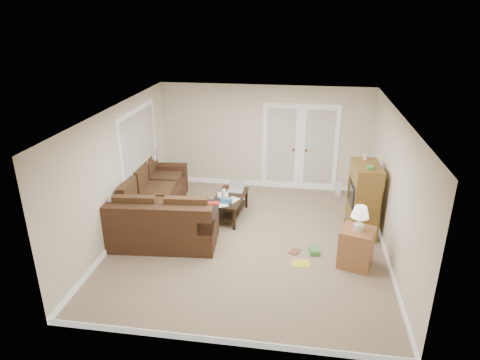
% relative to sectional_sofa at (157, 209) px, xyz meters
% --- Properties ---
extents(floor, '(5.50, 5.50, 0.00)m').
position_rel_sectional_sofa_xyz_m(floor, '(1.92, -0.35, -0.37)').
color(floor, gray).
rests_on(floor, ground).
extents(ceiling, '(5.00, 5.50, 0.02)m').
position_rel_sectional_sofa_xyz_m(ceiling, '(1.92, -0.35, 2.13)').
color(ceiling, white).
rests_on(ceiling, wall_back).
extents(wall_left, '(0.02, 5.50, 2.50)m').
position_rel_sectional_sofa_xyz_m(wall_left, '(-0.58, -0.35, 0.88)').
color(wall_left, silver).
rests_on(wall_left, floor).
extents(wall_right, '(0.02, 5.50, 2.50)m').
position_rel_sectional_sofa_xyz_m(wall_right, '(4.42, -0.35, 0.88)').
color(wall_right, silver).
rests_on(wall_right, floor).
extents(wall_back, '(5.00, 0.02, 2.50)m').
position_rel_sectional_sofa_xyz_m(wall_back, '(1.92, 2.40, 0.88)').
color(wall_back, silver).
rests_on(wall_back, floor).
extents(wall_front, '(5.00, 0.02, 2.50)m').
position_rel_sectional_sofa_xyz_m(wall_front, '(1.92, -3.10, 0.88)').
color(wall_front, silver).
rests_on(wall_front, floor).
extents(baseboards, '(5.00, 5.50, 0.10)m').
position_rel_sectional_sofa_xyz_m(baseboards, '(1.92, -0.35, -0.32)').
color(baseboards, white).
rests_on(baseboards, floor).
extents(french_doors, '(1.80, 0.05, 2.13)m').
position_rel_sectional_sofa_xyz_m(french_doors, '(2.77, 2.36, 0.67)').
color(french_doors, white).
rests_on(french_doors, floor).
extents(window_left, '(0.05, 1.92, 1.42)m').
position_rel_sectional_sofa_xyz_m(window_left, '(-0.54, 0.65, 1.18)').
color(window_left, white).
rests_on(window_left, wall_left).
extents(sectional_sofa, '(2.26, 3.09, 0.93)m').
position_rel_sectional_sofa_xyz_m(sectional_sofa, '(0.00, 0.00, 0.00)').
color(sectional_sofa, '#432919').
rests_on(sectional_sofa, floor).
extents(coffee_table, '(0.68, 1.19, 0.78)m').
position_rel_sectional_sofa_xyz_m(coffee_table, '(1.38, 0.60, -0.11)').
color(coffee_table, black).
rests_on(coffee_table, floor).
extents(tv_armoire, '(0.54, 0.92, 1.53)m').
position_rel_sectional_sofa_xyz_m(tv_armoire, '(4.05, 0.32, 0.35)').
color(tv_armoire, brown).
rests_on(tv_armoire, floor).
extents(side_cabinet, '(0.66, 0.66, 1.12)m').
position_rel_sectional_sofa_xyz_m(side_cabinet, '(3.83, -0.90, 0.04)').
color(side_cabinet, '#9B6539').
rests_on(side_cabinet, floor).
extents(space_heater, '(0.14, 0.13, 0.31)m').
position_rel_sectional_sofa_xyz_m(space_heater, '(3.73, 2.10, -0.21)').
color(space_heater, white).
rests_on(space_heater, floor).
extents(floor_magazine, '(0.33, 0.27, 0.01)m').
position_rel_sectional_sofa_xyz_m(floor_magazine, '(2.91, -1.00, -0.36)').
color(floor_magazine, yellow).
rests_on(floor_magazine, floor).
extents(floor_greenbox, '(0.20, 0.25, 0.09)m').
position_rel_sectional_sofa_xyz_m(floor_greenbox, '(3.15, -0.63, -0.32)').
color(floor_greenbox, '#418F41').
rests_on(floor_greenbox, floor).
extents(floor_book, '(0.24, 0.27, 0.02)m').
position_rel_sectional_sofa_xyz_m(floor_book, '(2.72, -0.60, -0.36)').
color(floor_book, brown).
rests_on(floor_book, floor).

